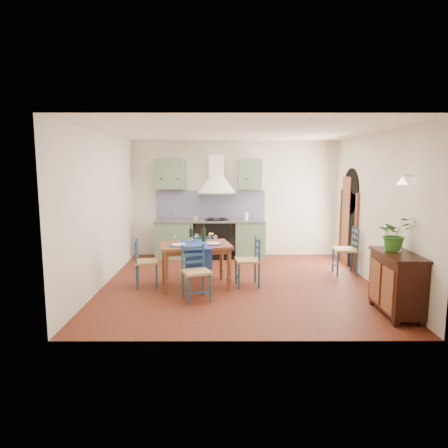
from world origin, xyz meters
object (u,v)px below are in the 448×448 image
Objects in this scene: potted_plant at (394,234)px; chair_near at (196,272)px; sideboard at (397,281)px; dining_table at (196,249)px.

chair_near is at bearing 169.79° from potted_plant.
potted_plant is at bearing 93.24° from sideboard.
dining_table is at bearing 155.20° from sideboard.
potted_plant reaches higher than dining_table.
chair_near is at bearing -86.14° from dining_table.
sideboard is 0.70m from potted_plant.
sideboard is at bearing -24.80° from dining_table.
dining_table is at bearing 157.61° from potted_plant.
dining_table reaches higher than chair_near.
potted_plant is at bearing -22.39° from dining_table.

